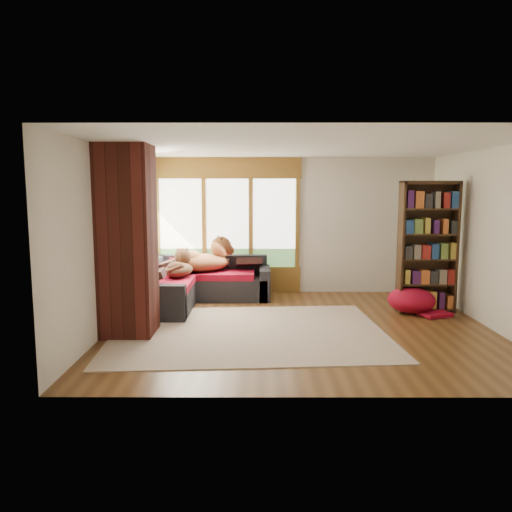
% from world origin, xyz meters
% --- Properties ---
extents(floor, '(5.50, 5.50, 0.00)m').
position_xyz_m(floor, '(0.00, 0.00, 0.00)').
color(floor, '#4E2F15').
rests_on(floor, ground).
extents(ceiling, '(5.50, 5.50, 0.00)m').
position_xyz_m(ceiling, '(0.00, 0.00, 2.60)').
color(ceiling, white).
extents(wall_back, '(5.50, 0.04, 2.60)m').
position_xyz_m(wall_back, '(0.00, 2.50, 1.30)').
color(wall_back, silver).
rests_on(wall_back, ground).
extents(wall_front, '(5.50, 0.04, 2.60)m').
position_xyz_m(wall_front, '(0.00, -2.50, 1.30)').
color(wall_front, silver).
rests_on(wall_front, ground).
extents(wall_left, '(0.04, 5.00, 2.60)m').
position_xyz_m(wall_left, '(-2.75, 0.00, 1.30)').
color(wall_left, silver).
rests_on(wall_left, ground).
extents(wall_right, '(0.04, 5.00, 2.60)m').
position_xyz_m(wall_right, '(2.75, 0.00, 1.30)').
color(wall_right, silver).
rests_on(wall_right, ground).
extents(windows_back, '(2.82, 0.10, 1.90)m').
position_xyz_m(windows_back, '(-1.20, 2.47, 1.35)').
color(windows_back, brown).
rests_on(windows_back, wall_back).
extents(windows_left, '(0.10, 2.62, 1.90)m').
position_xyz_m(windows_left, '(-2.72, 1.20, 1.35)').
color(windows_left, brown).
rests_on(windows_left, wall_left).
extents(roller_blind, '(0.03, 0.72, 0.90)m').
position_xyz_m(roller_blind, '(-2.69, 2.03, 1.75)').
color(roller_blind, '#699856').
rests_on(roller_blind, wall_left).
extents(brick_chimney, '(0.70, 0.70, 2.60)m').
position_xyz_m(brick_chimney, '(-2.40, -0.35, 1.30)').
color(brick_chimney, '#471914').
rests_on(brick_chimney, ground).
extents(sectional_sofa, '(2.20, 2.20, 0.80)m').
position_xyz_m(sectional_sofa, '(-1.95, 1.70, 0.30)').
color(sectional_sofa, black).
rests_on(sectional_sofa, ground).
extents(area_rug, '(3.98, 3.15, 0.01)m').
position_xyz_m(area_rug, '(-0.74, -0.28, 0.01)').
color(area_rug, beige).
rests_on(area_rug, ground).
extents(bookshelf, '(0.92, 0.31, 2.14)m').
position_xyz_m(bookshelf, '(2.14, 0.92, 1.07)').
color(bookshelf, '#392213').
rests_on(bookshelf, ground).
extents(pouf, '(0.83, 0.83, 0.41)m').
position_xyz_m(pouf, '(1.89, 0.86, 0.22)').
color(pouf, '#9B051B').
rests_on(pouf, area_rug).
extents(dog_tan, '(1.12, 0.88, 0.55)m').
position_xyz_m(dog_tan, '(-1.54, 1.88, 0.82)').
color(dog_tan, brown).
rests_on(dog_tan, sectional_sofa).
extents(dog_brindle, '(0.55, 0.80, 0.41)m').
position_xyz_m(dog_brindle, '(-1.96, 1.35, 0.74)').
color(dog_brindle, '#341E13').
rests_on(dog_brindle, sectional_sofa).
extents(throw_pillows, '(1.98, 1.68, 0.45)m').
position_xyz_m(throw_pillows, '(-1.92, 1.85, 0.78)').
color(throw_pillows, black).
rests_on(throw_pillows, sectional_sofa).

